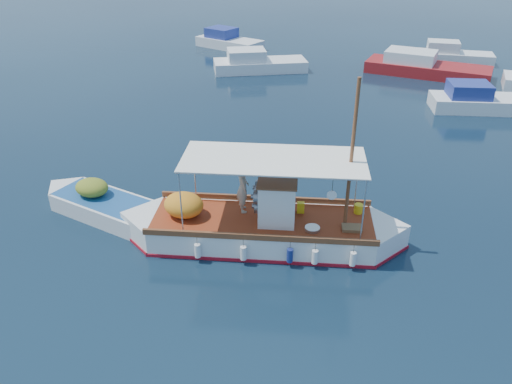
% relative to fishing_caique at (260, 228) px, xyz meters
% --- Properties ---
extents(ground, '(160.00, 160.00, 0.00)m').
position_rel_fishing_caique_xyz_m(ground, '(0.18, 0.40, -0.54)').
color(ground, black).
rests_on(ground, ground).
extents(fishing_caique, '(9.46, 4.82, 6.07)m').
position_rel_fishing_caique_xyz_m(fishing_caique, '(0.00, 0.00, 0.00)').
color(fishing_caique, white).
rests_on(fishing_caique, ground).
extents(dinghy, '(6.21, 2.33, 1.53)m').
position_rel_fishing_caique_xyz_m(dinghy, '(-5.91, -0.70, -0.22)').
color(dinghy, white).
rests_on(dinghy, ground).
extents(bg_boat_nw, '(6.94, 5.50, 1.80)m').
position_rel_fishing_caique_xyz_m(bg_boat_nw, '(-8.69, 20.11, -0.04)').
color(bg_boat_nw, silver).
rests_on(bg_boat_nw, ground).
extents(bg_boat_n, '(8.58, 3.18, 1.80)m').
position_rel_fishing_caique_xyz_m(bg_boat_n, '(2.59, 23.94, -0.04)').
color(bg_boat_n, maroon).
rests_on(bg_boat_n, ground).
extents(bg_boat_ne, '(6.06, 3.85, 1.80)m').
position_rel_fishing_caique_xyz_m(bg_boat_ne, '(6.44, 17.42, -0.04)').
color(bg_boat_ne, silver).
rests_on(bg_boat_ne, ground).
extents(bg_boat_far_w, '(6.20, 3.56, 1.80)m').
position_rel_fishing_caique_xyz_m(bg_boat_far_w, '(-13.95, 26.02, -0.04)').
color(bg_boat_far_w, silver).
rests_on(bg_boat_far_w, ground).
extents(bg_boat_far_n, '(6.01, 2.91, 1.80)m').
position_rel_fishing_caique_xyz_m(bg_boat_far_n, '(4.11, 28.27, -0.04)').
color(bg_boat_far_n, silver).
rests_on(bg_boat_far_n, ground).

